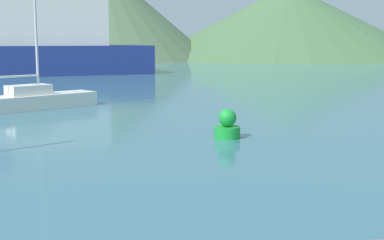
{
  "coord_description": "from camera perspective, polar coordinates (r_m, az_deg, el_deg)",
  "views": [
    {
      "loc": [
        -1.22,
        0.69,
        3.22
      ],
      "look_at": [
        0.73,
        14.0,
        1.2
      ],
      "focal_mm": 50.0,
      "sensor_mm": 36.0,
      "label": 1
    }
  ],
  "objects": [
    {
      "name": "hill_central",
      "position": [
        92.31,
        -9.76,
        11.39
      ],
      "size": [
        38.07,
        38.07,
        16.03
      ],
      "color": "#4C6647",
      "rests_on": "ground_plane"
    },
    {
      "name": "buoy_marker",
      "position": [
        17.67,
        3.79,
        -0.65
      ],
      "size": [
        0.85,
        0.85,
        0.98
      ],
      "color": "green",
      "rests_on": "ground_plane"
    },
    {
      "name": "hill_east",
      "position": [
        98.33,
        10.25,
        10.27
      ],
      "size": [
        50.88,
        50.88,
        12.85
      ],
      "color": "#476B42",
      "rests_on": "ground_plane"
    },
    {
      "name": "sailboat_inner",
      "position": [
        26.1,
        -16.97,
        2.14
      ],
      "size": [
        6.17,
        4.96,
        8.49
      ],
      "rotation": [
        0.0,
        0.0,
        0.62
      ],
      "color": "white",
      "rests_on": "ground_plane"
    }
  ]
}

